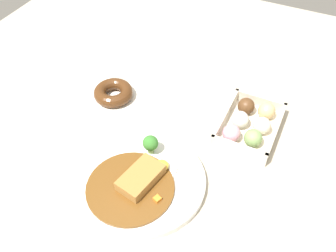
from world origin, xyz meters
The scene contains 4 objects.
ground_plane centered at (0.00, 0.00, 0.00)m, with size 1.60×1.60×0.00m, color #B2A893.
curry_plate centered at (0.12, -0.03, 0.01)m, with size 0.27×0.27×0.07m.
donut_box centered at (-0.13, 0.13, 0.02)m, with size 0.19×0.13×0.06m.
chocolate_ring_donut centered at (-0.10, -0.24, 0.02)m, with size 0.16×0.16×0.03m.
Camera 1 is at (0.52, 0.22, 0.67)m, focal length 39.48 mm.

